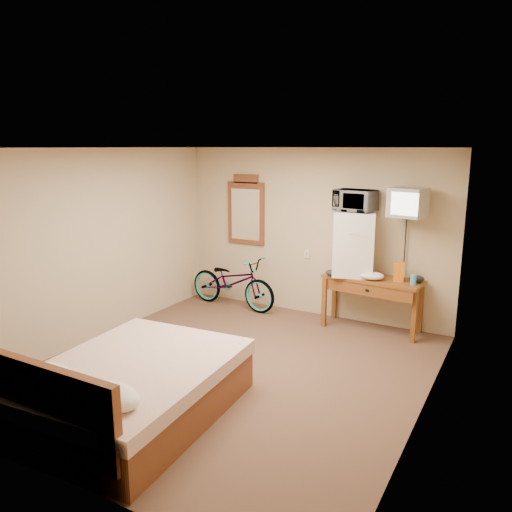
{
  "coord_description": "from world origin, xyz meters",
  "views": [
    {
      "loc": [
        2.85,
        -4.53,
        2.51
      ],
      "look_at": [
        -0.12,
        0.78,
        1.17
      ],
      "focal_mm": 35.0,
      "sensor_mm": 36.0,
      "label": 1
    }
  ],
  "objects_px": {
    "mini_fridge": "(353,243)",
    "crt_television": "(408,203)",
    "blue_cup": "(413,280)",
    "bed": "(128,389)",
    "bicycle": "(233,282)",
    "wall_mirror": "(246,211)",
    "microwave": "(355,200)",
    "desk": "(372,287)"
  },
  "relations": [
    {
      "from": "desk",
      "to": "blue_cup",
      "type": "relative_size",
      "value": 10.24
    },
    {
      "from": "blue_cup",
      "to": "bed",
      "type": "relative_size",
      "value": 0.06
    },
    {
      "from": "bicycle",
      "to": "crt_television",
      "type": "bearing_deg",
      "value": -83.76
    },
    {
      "from": "desk",
      "to": "wall_mirror",
      "type": "bearing_deg",
      "value": 172.81
    },
    {
      "from": "bicycle",
      "to": "mini_fridge",
      "type": "bearing_deg",
      "value": -81.83
    },
    {
      "from": "mini_fridge",
      "to": "crt_television",
      "type": "relative_size",
      "value": 1.5
    },
    {
      "from": "bed",
      "to": "bicycle",
      "type": "bearing_deg",
      "value": 105.39
    },
    {
      "from": "bicycle",
      "to": "desk",
      "type": "bearing_deg",
      "value": -84.04
    },
    {
      "from": "desk",
      "to": "mini_fridge",
      "type": "xyz_separation_m",
      "value": [
        -0.31,
        0.07,
        0.57
      ]
    },
    {
      "from": "microwave",
      "to": "wall_mirror",
      "type": "relative_size",
      "value": 0.49
    },
    {
      "from": "blue_cup",
      "to": "crt_television",
      "type": "xyz_separation_m",
      "value": [
        -0.15,
        0.08,
        0.99
      ]
    },
    {
      "from": "wall_mirror",
      "to": "microwave",
      "type": "bearing_deg",
      "value": -6.33
    },
    {
      "from": "desk",
      "to": "microwave",
      "type": "height_order",
      "value": "microwave"
    },
    {
      "from": "microwave",
      "to": "bed",
      "type": "distance_m",
      "value": 3.88
    },
    {
      "from": "desk",
      "to": "blue_cup",
      "type": "distance_m",
      "value": 0.59
    },
    {
      "from": "bicycle",
      "to": "wall_mirror",
      "type": "bearing_deg",
      "value": -6.28
    },
    {
      "from": "microwave",
      "to": "mini_fridge",
      "type": "bearing_deg",
      "value": -115.56
    },
    {
      "from": "crt_television",
      "to": "bicycle",
      "type": "relative_size",
      "value": 0.38
    },
    {
      "from": "crt_television",
      "to": "bicycle",
      "type": "height_order",
      "value": "crt_television"
    },
    {
      "from": "microwave",
      "to": "wall_mirror",
      "type": "bearing_deg",
      "value": -178.12
    },
    {
      "from": "bed",
      "to": "crt_television",
      "type": "bearing_deg",
      "value": 63.22
    },
    {
      "from": "crt_television",
      "to": "mini_fridge",
      "type": "bearing_deg",
      "value": 176.42
    },
    {
      "from": "blue_cup",
      "to": "bicycle",
      "type": "height_order",
      "value": "blue_cup"
    },
    {
      "from": "desk",
      "to": "crt_television",
      "type": "relative_size",
      "value": 2.32
    },
    {
      "from": "microwave",
      "to": "blue_cup",
      "type": "relative_size",
      "value": 3.96
    },
    {
      "from": "wall_mirror",
      "to": "bicycle",
      "type": "xyz_separation_m",
      "value": [
        -0.06,
        -0.32,
        -1.1
      ]
    },
    {
      "from": "mini_fridge",
      "to": "bicycle",
      "type": "height_order",
      "value": "mini_fridge"
    },
    {
      "from": "mini_fridge",
      "to": "blue_cup",
      "type": "height_order",
      "value": "mini_fridge"
    },
    {
      "from": "desk",
      "to": "wall_mirror",
      "type": "relative_size",
      "value": 1.25
    },
    {
      "from": "microwave",
      "to": "crt_television",
      "type": "bearing_deg",
      "value": 4.61
    },
    {
      "from": "mini_fridge",
      "to": "wall_mirror",
      "type": "relative_size",
      "value": 0.81
    },
    {
      "from": "microwave",
      "to": "wall_mirror",
      "type": "height_order",
      "value": "wall_mirror"
    },
    {
      "from": "desk",
      "to": "bicycle",
      "type": "distance_m",
      "value": 2.23
    },
    {
      "from": "desk",
      "to": "wall_mirror",
      "type": "xyz_separation_m",
      "value": [
        -2.16,
        0.27,
        0.89
      ]
    },
    {
      "from": "mini_fridge",
      "to": "microwave",
      "type": "distance_m",
      "value": 0.6
    },
    {
      "from": "microwave",
      "to": "bed",
      "type": "relative_size",
      "value": 0.24
    },
    {
      "from": "wall_mirror",
      "to": "bicycle",
      "type": "relative_size",
      "value": 0.7
    },
    {
      "from": "blue_cup",
      "to": "wall_mirror",
      "type": "bearing_deg",
      "value": 173.13
    },
    {
      "from": "mini_fridge",
      "to": "crt_television",
      "type": "xyz_separation_m",
      "value": [
        0.71,
        -0.04,
        0.61
      ]
    },
    {
      "from": "crt_television",
      "to": "bed",
      "type": "bearing_deg",
      "value": -116.78
    },
    {
      "from": "crt_television",
      "to": "bicycle",
      "type": "xyz_separation_m",
      "value": [
        -2.63,
        -0.07,
        -1.39
      ]
    },
    {
      "from": "microwave",
      "to": "wall_mirror",
      "type": "xyz_separation_m",
      "value": [
        -1.85,
        0.21,
        -0.28
      ]
    }
  ]
}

